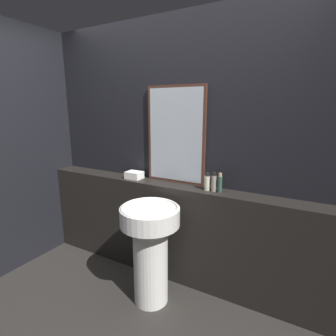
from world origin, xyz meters
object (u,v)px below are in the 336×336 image
at_px(pedestal_sink, 150,244).
at_px(towel_stack, 134,175).
at_px(lotion_bottle, 220,183).
at_px(shampoo_bottle, 207,182).
at_px(conditioner_bottle, 214,182).
at_px(mirror, 176,135).

height_order(pedestal_sink, towel_stack, towel_stack).
xyz_separation_m(pedestal_sink, lotion_bottle, (0.45, 0.42, 0.50)).
distance_m(shampoo_bottle, conditioner_bottle, 0.06).
bearing_deg(mirror, conditioner_bottle, -12.30).
bearing_deg(lotion_bottle, shampoo_bottle, -180.00).
relative_size(mirror, lotion_bottle, 5.43).
bearing_deg(pedestal_sink, lotion_bottle, 43.11).
bearing_deg(conditioner_bottle, mirror, 167.70).
distance_m(mirror, shampoo_bottle, 0.54).
relative_size(mirror, towel_stack, 5.63).
relative_size(pedestal_sink, conditioner_bottle, 5.25).
xyz_separation_m(pedestal_sink, towel_stack, (-0.46, 0.42, 0.46)).
bearing_deg(towel_stack, mirror, 12.23).
height_order(mirror, conditioner_bottle, mirror).
bearing_deg(conditioner_bottle, shampoo_bottle, -180.00).
bearing_deg(pedestal_sink, conditioner_bottle, 46.80).
distance_m(towel_stack, lotion_bottle, 0.91).
distance_m(mirror, lotion_bottle, 0.62).
xyz_separation_m(towel_stack, lotion_bottle, (0.91, 0.00, 0.04)).
bearing_deg(towel_stack, pedestal_sink, -42.38).
relative_size(towel_stack, conditioner_bottle, 0.97).
relative_size(shampoo_bottle, conditioner_bottle, 0.92).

